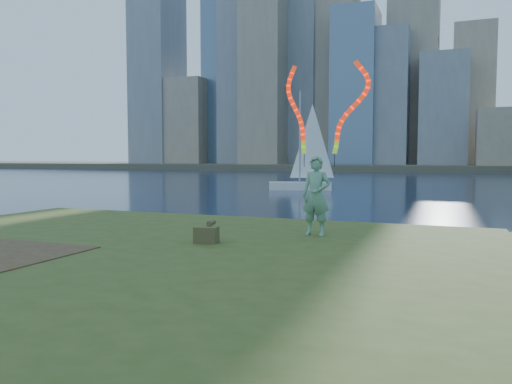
% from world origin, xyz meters
% --- Properties ---
extents(ground, '(320.00, 320.00, 0.00)m').
position_xyz_m(ground, '(0.00, 0.00, 0.00)').
color(ground, '#18243C').
rests_on(ground, ground).
extents(grassy_knoll, '(20.00, 18.00, 0.80)m').
position_xyz_m(grassy_knoll, '(0.00, -2.30, 0.34)').
color(grassy_knoll, '#3B4B1B').
rests_on(grassy_knoll, ground).
extents(far_shore, '(320.00, 40.00, 1.20)m').
position_xyz_m(far_shore, '(0.00, 95.00, 0.60)').
color(far_shore, '#504A3A').
rests_on(far_shore, ground).
extents(woman_with_ribbons, '(2.11, 0.48, 4.15)m').
position_xyz_m(woman_with_ribbons, '(2.91, 1.35, 2.19)').
color(woman_with_ribbons, '#19663F').
rests_on(woman_with_ribbons, grassy_knoll).
extents(canvas_bag, '(0.51, 0.57, 0.44)m').
position_xyz_m(canvas_bag, '(1.07, -0.47, 0.98)').
color(canvas_bag, '#463E24').
rests_on(canvas_bag, grassy_knoll).
extents(sailboat, '(5.02, 3.09, 7.67)m').
position_xyz_m(sailboat, '(-5.10, 27.95, 1.32)').
color(sailboat, silver).
rests_on(sailboat, ground).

